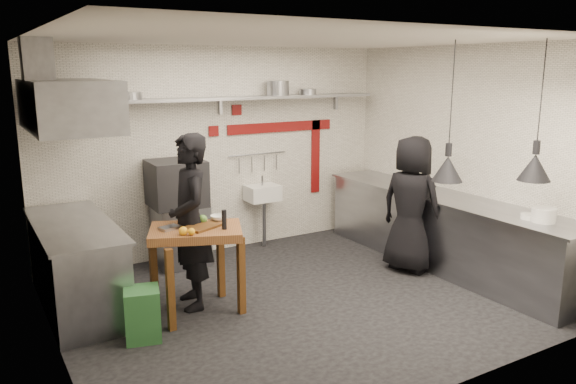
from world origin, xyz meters
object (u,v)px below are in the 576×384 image
oven_stand (181,235)px  prep_table (197,270)px  green_bin (143,314)px  chef_right (411,204)px  combi_oven (176,183)px  chef_left (190,222)px

oven_stand → prep_table: (-0.37, -1.50, 0.06)m
oven_stand → green_bin: oven_stand is taller
green_bin → chef_right: size_ratio=0.29×
prep_table → green_bin: bearing=-133.7°
oven_stand → green_bin: 2.09m
oven_stand → prep_table: prep_table is taller
prep_table → combi_oven: bearing=99.6°
chef_left → chef_right: chef_left is taller
combi_oven → chef_right: (2.45, -1.64, -0.23)m
green_bin → chef_left: chef_left is taller
combi_oven → green_bin: 2.20m
oven_stand → chef_right: size_ratio=0.47×
prep_table → chef_left: 0.51m
green_bin → prep_table: prep_table is taller
combi_oven → green_bin: (-1.00, -1.77, -0.84)m
combi_oven → chef_right: bearing=-32.4°
chef_right → prep_table: bearing=70.1°
chef_left → green_bin: bearing=-45.8°
oven_stand → chef_left: bearing=-103.7°
prep_table → chef_left: bearing=106.7°
prep_table → oven_stand: bearing=98.3°
combi_oven → prep_table: combi_oven is taller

